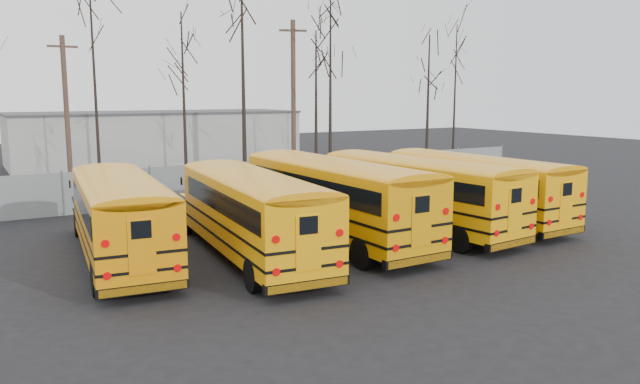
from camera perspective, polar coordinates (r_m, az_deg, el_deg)
ground at (r=22.54m, az=3.06°, el=-5.29°), size 120.00×120.00×0.00m
fence at (r=32.85m, az=-8.52°, el=0.93°), size 40.00×0.04×2.00m
distant_building at (r=52.27m, az=-14.74°, el=4.81°), size 22.00×8.00×4.00m
bus_a at (r=21.56m, az=-17.85°, el=-1.67°), size 3.50×10.72×2.95m
bus_b at (r=21.02m, az=-6.38°, el=-1.42°), size 3.49×10.99×3.03m
bus_c at (r=23.30m, az=1.13°, el=-0.09°), size 2.83×11.49×3.20m
bus_d at (r=25.41m, az=8.63°, el=0.39°), size 3.56×11.15×3.07m
bus_e at (r=27.78m, az=13.76°, el=0.85°), size 2.79×10.71×2.98m
utility_pole_left at (r=35.73m, az=-22.14°, el=6.47°), size 1.52×0.27×8.54m
utility_pole_right at (r=42.11m, az=-2.45°, el=8.66°), size 1.79×0.71×10.33m
tree_3 at (r=34.83m, az=-19.93°, el=9.95°), size 0.26×0.26×12.91m
tree_4 at (r=34.87m, az=-12.32°, el=7.75°), size 0.26×0.26×9.83m
tree_5 at (r=35.17m, az=-7.03°, el=9.91°), size 0.26×0.26×12.30m
tree_6 at (r=38.19m, az=-0.36°, el=7.61°), size 0.26×0.26×9.26m
tree_7 at (r=40.47m, az=0.95°, el=9.27°), size 0.26×0.26×11.49m
tree_8 at (r=41.85m, az=9.82°, el=7.63°), size 0.26×0.26×9.30m
tree_9 at (r=44.08m, az=12.21°, el=8.17°), size 0.26×0.26×10.15m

